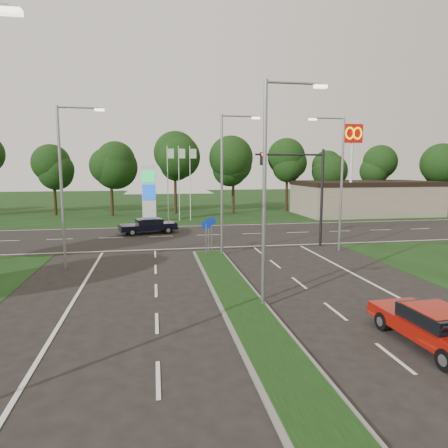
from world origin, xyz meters
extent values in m
plane|color=black|center=(0.00, 0.00, 0.00)|extent=(160.00, 160.00, 0.00)
cube|color=black|center=(0.00, 55.00, 0.00)|extent=(160.00, 50.00, 0.02)
cube|color=black|center=(0.00, 24.00, 0.00)|extent=(160.00, 12.00, 0.02)
cube|color=slate|center=(0.00, 4.00, 0.06)|extent=(2.00, 26.00, 0.12)
cube|color=gray|center=(22.00, 36.00, 2.00)|extent=(16.00, 9.00, 4.00)
cylinder|color=gray|center=(0.80, 6.00, 4.50)|extent=(0.16, 0.16, 9.00)
cylinder|color=gray|center=(1.90, 6.00, 8.90)|extent=(2.20, 0.10, 0.10)
cube|color=#FFF2CC|center=(3.00, 6.00, 8.80)|extent=(0.50, 0.22, 0.12)
cylinder|color=gray|center=(0.80, 16.00, 4.50)|extent=(0.16, 0.16, 9.00)
cylinder|color=gray|center=(1.90, 16.00, 8.90)|extent=(2.20, 0.10, 0.10)
cube|color=#FFF2CC|center=(3.00, 16.00, 8.80)|extent=(0.50, 0.22, 0.12)
cube|color=#FFF2CC|center=(-6.30, 0.00, 8.80)|extent=(0.50, 0.22, 0.12)
cylinder|color=gray|center=(-8.50, 14.00, 4.50)|extent=(0.16, 0.16, 9.00)
cylinder|color=gray|center=(-7.40, 14.00, 8.90)|extent=(2.20, 0.10, 0.10)
cube|color=#FFF2CC|center=(-6.30, 14.00, 8.80)|extent=(0.50, 0.22, 0.12)
cylinder|color=gray|center=(9.00, 16.00, 4.50)|extent=(0.16, 0.16, 9.00)
cylinder|color=gray|center=(7.90, 16.00, 8.90)|extent=(2.20, 0.10, 0.10)
cube|color=#FFF2CC|center=(6.80, 16.00, 8.80)|extent=(0.50, 0.22, 0.12)
cylinder|color=black|center=(8.50, 18.00, 3.50)|extent=(0.20, 0.20, 7.00)
cylinder|color=black|center=(6.00, 18.00, 6.60)|extent=(5.00, 0.14, 0.14)
cube|color=black|center=(4.00, 18.00, 6.30)|extent=(0.28, 0.28, 0.90)
sphere|color=#FF190C|center=(4.00, 17.82, 6.60)|extent=(0.20, 0.20, 0.20)
cylinder|color=gray|center=(-0.30, 15.50, 1.10)|extent=(0.06, 0.06, 2.20)
cylinder|color=#0C26A5|center=(-0.30, 15.50, 2.10)|extent=(0.56, 0.04, 0.56)
cylinder|color=gray|center=(0.00, 16.50, 1.10)|extent=(0.06, 0.06, 2.20)
cylinder|color=#0C26A5|center=(0.00, 16.50, 2.10)|extent=(0.56, 0.04, 0.56)
cylinder|color=gray|center=(0.30, 17.20, 1.10)|extent=(0.06, 0.06, 2.20)
cylinder|color=#0C26A5|center=(0.30, 17.20, 2.10)|extent=(0.56, 0.04, 0.56)
cube|color=silver|center=(-4.00, 33.00, 3.00)|extent=(1.40, 0.30, 6.00)
cube|color=#0CA53F|center=(-4.00, 32.82, 4.80)|extent=(1.30, 0.08, 1.20)
cube|color=#0C3FBF|center=(-4.00, 32.82, 3.20)|extent=(1.30, 0.08, 1.60)
cylinder|color=silver|center=(-2.00, 34.00, 4.00)|extent=(0.08, 0.08, 8.00)
cube|color=#B2D8B2|center=(-1.65, 34.00, 7.20)|extent=(0.70, 0.02, 1.00)
cylinder|color=silver|center=(-0.80, 34.00, 4.00)|extent=(0.08, 0.08, 8.00)
cube|color=#B2D8B2|center=(-0.45, 34.00, 7.20)|extent=(0.70, 0.02, 1.00)
cylinder|color=silver|center=(0.40, 34.00, 4.00)|extent=(0.08, 0.08, 8.00)
cube|color=#B2D8B2|center=(0.75, 34.00, 7.20)|extent=(0.70, 0.02, 1.00)
cylinder|color=silver|center=(18.00, 32.00, 5.00)|extent=(0.30, 0.30, 10.00)
cube|color=#BF0C07|center=(18.00, 32.00, 9.40)|extent=(2.20, 0.35, 2.00)
torus|color=#FFC600|center=(17.55, 31.78, 9.40)|extent=(1.06, 0.16, 1.06)
torus|color=#FFC600|center=(18.45, 31.78, 9.40)|extent=(1.06, 0.16, 1.06)
cylinder|color=black|center=(0.00, 40.00, 2.20)|extent=(0.36, 0.36, 4.40)
sphere|color=black|center=(0.00, 40.00, 6.50)|extent=(6.00, 6.00, 6.00)
sphere|color=black|center=(0.30, 39.80, 7.50)|extent=(4.80, 4.80, 4.80)
cube|color=#9B1108|center=(5.24, 1.58, 0.57)|extent=(2.10, 4.67, 0.47)
cube|color=black|center=(5.24, 1.49, 1.02)|extent=(1.69, 2.09, 0.44)
cube|color=#9B1108|center=(5.24, 1.49, 1.24)|extent=(1.58, 1.72, 0.04)
cylinder|color=black|center=(4.31, 3.00, 0.32)|extent=(0.24, 0.66, 0.65)
cylinder|color=black|center=(6.02, 3.09, 0.32)|extent=(0.24, 0.66, 0.65)
cylinder|color=black|center=(4.45, 0.08, 0.32)|extent=(0.24, 0.66, 0.65)
cube|color=black|center=(-4.06, 25.75, 0.60)|extent=(5.11, 2.98, 0.49)
cube|color=black|center=(-3.96, 25.77, 1.07)|extent=(2.43, 2.09, 0.46)
cube|color=black|center=(-3.96, 25.77, 1.30)|extent=(2.03, 1.91, 0.04)
cylinder|color=black|center=(-5.35, 24.53, 0.34)|extent=(0.71, 0.36, 0.67)
cylinder|color=black|center=(-5.75, 26.29, 0.34)|extent=(0.71, 0.36, 0.67)
cylinder|color=black|center=(-2.36, 25.22, 0.34)|extent=(0.71, 0.36, 0.67)
cylinder|color=black|center=(-2.76, 26.97, 0.34)|extent=(0.71, 0.36, 0.67)
camera|label=1|loc=(-3.49, -9.22, 5.65)|focal=32.00mm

